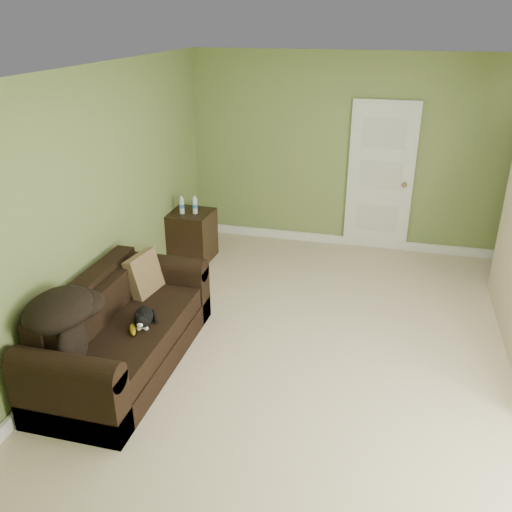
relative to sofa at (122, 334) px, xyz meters
The scene contains 14 objects.
floor 2.15m from the sofa, 18.80° to the left, with size 5.00×5.50×0.01m, color #C5AC8E.
ceiling 3.12m from the sofa, 18.80° to the left, with size 5.00×5.50×0.01m, color white.
wall_back 4.10m from the sofa, 59.60° to the left, with size 5.00×0.04×2.60m, color olive.
wall_front 3.05m from the sofa, 45.67° to the right, with size 5.00×0.04×2.60m, color olive.
wall_left 1.29m from the sofa, 125.21° to the left, with size 0.04×5.50×2.60m, color olive.
baseboard_back 3.97m from the sofa, 59.38° to the left, with size 5.00×0.04×0.12m, color white.
baseboard_left 0.86m from the sofa, 123.50° to the left, with size 0.04×5.50×0.12m, color white.
door 4.06m from the sofa, 58.04° to the left, with size 0.86×0.12×2.02m.
sofa is the anchor object (origin of this frame).
side_table 2.42m from the sofa, 95.35° to the left, with size 0.56×0.56×0.88m.
cat 0.32m from the sofa, ahead, with size 0.27×0.44×0.21m.
banana 0.28m from the sofa, 34.88° to the right, with size 0.05×0.19×0.05m, color gold.
throw_pillow 0.69m from the sofa, 93.02° to the left, with size 0.11×0.43×0.43m, color #442F1B.
throw_blanket 0.80m from the sofa, 109.93° to the right, with size 0.50×0.67×0.28m, color black.
Camera 1 is at (0.24, -4.49, 3.01)m, focal length 38.00 mm.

